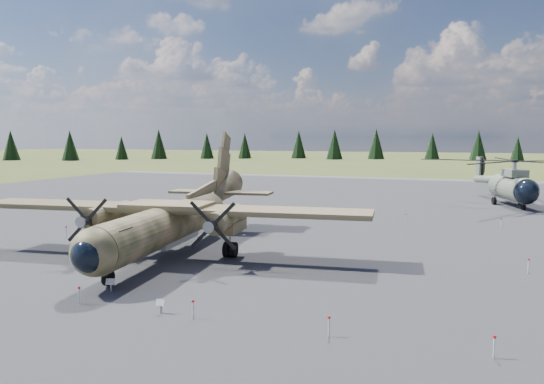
% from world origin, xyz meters
% --- Properties ---
extents(ground, '(500.00, 500.00, 0.00)m').
position_xyz_m(ground, '(0.00, 0.00, 0.00)').
color(ground, '#535827').
rests_on(ground, ground).
extents(apron, '(120.00, 120.00, 0.04)m').
position_xyz_m(apron, '(0.00, 10.00, 0.00)').
color(apron, slate).
rests_on(apron, ground).
extents(transport_plane, '(26.80, 24.22, 8.82)m').
position_xyz_m(transport_plane, '(-5.55, -2.10, 2.53)').
color(transport_plane, '#383E21').
rests_on(transport_plane, ground).
extents(helicopter_near, '(25.67, 26.58, 5.29)m').
position_xyz_m(helicopter_near, '(18.05, 32.28, 3.75)').
color(helicopter_near, slate).
rests_on(helicopter_near, ground).
extents(info_placard_left, '(0.48, 0.30, 0.70)m').
position_xyz_m(info_placard_left, '(-3.86, -11.35, 0.47)').
color(info_placard_left, gray).
rests_on(info_placard_left, ground).
extents(info_placard_right, '(0.43, 0.21, 0.65)m').
position_xyz_m(info_placard_right, '(0.29, -13.33, 0.43)').
color(info_placard_right, gray).
rests_on(info_placard_right, ground).
extents(barrier_fence, '(33.12, 29.62, 0.85)m').
position_xyz_m(barrier_fence, '(-0.46, -0.08, 0.51)').
color(barrier_fence, silver).
rests_on(barrier_fence, ground).
extents(treeline, '(337.57, 339.01, 10.99)m').
position_xyz_m(treeline, '(-1.61, -1.10, 4.82)').
color(treeline, black).
rests_on(treeline, ground).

